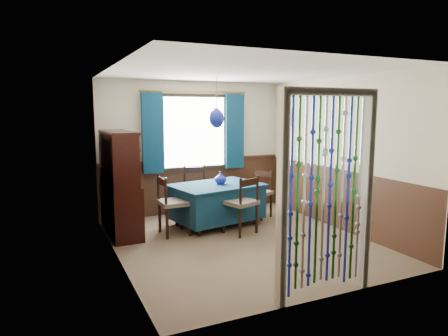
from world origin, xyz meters
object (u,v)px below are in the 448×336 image
sideboard (120,198)px  vase_table (220,178)px  chair_far (197,190)px  chair_right (259,193)px  bowl_shelf (126,165)px  pendant_lamp (216,118)px  vase_sideboard (120,175)px  chair_left (172,203)px  dining_table (217,201)px  chair_near (242,203)px

sideboard → vase_table: size_ratio=8.46×
chair_far → chair_right: chair_far is taller
chair_right → bowl_shelf: 2.55m
pendant_lamp → vase_sideboard: (-1.53, 0.46, -0.92)m
chair_far → chair_left: size_ratio=0.98×
dining_table → vase_table: (0.08, 0.01, 0.39)m
chair_left → vase_sideboard: 1.03m
chair_far → pendant_lamp: size_ratio=1.13×
chair_right → pendant_lamp: pendant_lamp is taller
chair_far → bowl_shelf: bearing=31.5°
chair_near → chair_far: (-0.28, 1.26, 0.00)m
chair_right → dining_table: bearing=70.0°
dining_table → chair_right: size_ratio=1.90×
chair_near → chair_left: bearing=139.1°
chair_near → bowl_shelf: size_ratio=4.45×
chair_near → sideboard: size_ratio=0.57×
sideboard → bowl_shelf: size_ratio=7.77×
chair_far → vase_table: size_ratio=4.86×
chair_far → chair_left: bearing=52.1°
pendant_lamp → chair_right: bearing=8.3°
chair_near → chair_far: bearing=83.5°
sideboard → vase_sideboard: bearing=76.3°
chair_near → bowl_shelf: bearing=144.9°
chair_far → pendant_lamp: 1.48m
vase_sideboard → dining_table: bearing=-16.7°
sideboard → chair_right: bearing=-2.5°
vase_table → chair_far: bearing=106.5°
chair_far → chair_near: bearing=105.7°
chair_left → bowl_shelf: size_ratio=4.54×
vase_sideboard → pendant_lamp: bearing=-16.7°
chair_left → sideboard: sideboard is taller
sideboard → vase_table: (1.67, -0.17, 0.23)m
vase_table → bowl_shelf: size_ratio=0.92×
pendant_lamp → bowl_shelf: size_ratio=3.95×
chair_right → pendant_lamp: (-0.91, -0.13, 1.37)m
vase_table → bowl_shelf: 1.65m
chair_far → vase_sideboard: vase_sideboard is taller
sideboard → vase_table: sideboard is taller
chair_right → bowl_shelf: bowl_shelf is taller
chair_near → vase_table: chair_near is taller
chair_right → chair_near: bearing=106.7°
chair_far → chair_right: 1.14m
dining_table → chair_left: chair_left is taller
sideboard → pendant_lamp: size_ratio=1.97×
dining_table → sideboard: size_ratio=1.00×
chair_left → chair_right: 1.79m
chair_far → vase_table: chair_far is taller
chair_far → pendant_lamp: (0.11, -0.64, 1.33)m
dining_table → vase_sideboard: 1.67m
chair_far → vase_sideboard: size_ratio=5.35×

